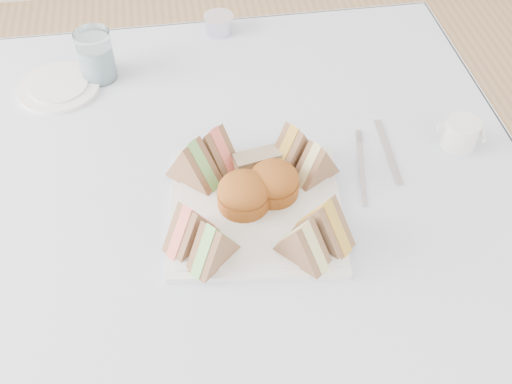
{
  "coord_description": "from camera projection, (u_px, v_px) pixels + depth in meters",
  "views": [
    {
      "loc": [
        -0.12,
        -0.82,
        1.58
      ],
      "look_at": [
        -0.01,
        -0.1,
        0.8
      ],
      "focal_mm": 45.0,
      "sensor_mm": 36.0,
      "label": 1
    }
  ],
  "objects": [
    {
      "name": "creamer_jug",
      "position": [
        461.0,
        134.0,
        1.2
      ],
      "size": [
        0.08,
        0.08,
        0.06
      ],
      "primitive_type": "cylinder",
      "rotation": [
        0.0,
        0.0,
        -0.26
      ],
      "color": "silver",
      "rests_on": "tablecloth"
    },
    {
      "name": "sandwich_fl_a",
      "position": [
        190.0,
        224.0,
        1.02
      ],
      "size": [
        0.1,
        0.09,
        0.08
      ],
      "primitive_type": null,
      "rotation": [
        0.0,
        0.0,
        0.68
      ],
      "color": "brown",
      "rests_on": "serving_plate"
    },
    {
      "name": "tablecloth",
      "position": [
        251.0,
        172.0,
        1.18
      ],
      "size": [
        1.02,
        1.02,
        0.01
      ],
      "primitive_type": "cube",
      "color": "silver",
      "rests_on": "table"
    },
    {
      "name": "fork",
      "position": [
        362.0,
        173.0,
        1.17
      ],
      "size": [
        0.04,
        0.16,
        0.0
      ],
      "primitive_type": "cube",
      "rotation": [
        0.0,
        0.0,
        -0.21
      ],
      "color": "silver",
      "rests_on": "tablecloth"
    },
    {
      "name": "sandwich_fl_b",
      "position": [
        213.0,
        243.0,
        1.0
      ],
      "size": [
        0.1,
        0.09,
        0.08
      ],
      "primitive_type": null,
      "rotation": [
        0.0,
        0.0,
        0.74
      ],
      "color": "brown",
      "rests_on": "serving_plate"
    },
    {
      "name": "serving_plate",
      "position": [
        256.0,
        209.0,
        1.11
      ],
      "size": [
        0.33,
        0.33,
        0.01
      ],
      "primitive_type": "cube",
      "rotation": [
        0.0,
        0.0,
        -0.13
      ],
      "color": "silver",
      "rests_on": "tablecloth"
    },
    {
      "name": "tea_strainer",
      "position": [
        219.0,
        25.0,
        1.47
      ],
      "size": [
        0.08,
        0.08,
        0.04
      ],
      "primitive_type": "cylinder",
      "rotation": [
        0.0,
        0.0,
        -0.17
      ],
      "color": "silver",
      "rests_on": "tablecloth"
    },
    {
      "name": "sandwich_bl_a",
      "position": [
        193.0,
        161.0,
        1.11
      ],
      "size": [
        0.11,
        0.1,
        0.09
      ],
      "primitive_type": null,
      "rotation": [
        0.0,
        0.0,
        2.38
      ],
      "color": "brown",
      "rests_on": "serving_plate"
    },
    {
      "name": "water_glass",
      "position": [
        96.0,
        56.0,
        1.33
      ],
      "size": [
        0.09,
        0.09,
        0.11
      ],
      "primitive_type": "cylinder",
      "rotation": [
        0.0,
        0.0,
        -0.3
      ],
      "color": "white",
      "rests_on": "tablecloth"
    },
    {
      "name": "floor",
      "position": [
        253.0,
        366.0,
        1.72
      ],
      "size": [
        4.0,
        4.0,
        0.0
      ],
      "primitive_type": "plane",
      "color": "#9E7751",
      "rests_on": "ground"
    },
    {
      "name": "scone_left",
      "position": [
        244.0,
        193.0,
        1.08
      ],
      "size": [
        0.1,
        0.1,
        0.06
      ],
      "primitive_type": "cylinder",
      "rotation": [
        0.0,
        0.0,
        -0.11
      ],
      "color": "#96441B",
      "rests_on": "serving_plate"
    },
    {
      "name": "sandwich_br_a",
      "position": [
        316.0,
        161.0,
        1.12
      ],
      "size": [
        0.1,
        0.08,
        0.08
      ],
      "primitive_type": null,
      "rotation": [
        0.0,
        0.0,
        -2.6
      ],
      "color": "brown",
      "rests_on": "serving_plate"
    },
    {
      "name": "sandwich_fr_a",
      "position": [
        325.0,
        220.0,
        1.02
      ],
      "size": [
        0.1,
        0.11,
        0.09
      ],
      "primitive_type": null,
      "rotation": [
        0.0,
        0.0,
        -0.85
      ],
      "color": "brown",
      "rests_on": "serving_plate"
    },
    {
      "name": "table",
      "position": [
        252.0,
        288.0,
        1.45
      ],
      "size": [
        0.9,
        0.9,
        0.74
      ],
      "primitive_type": "cube",
      "color": "brown",
      "rests_on": "floor"
    },
    {
      "name": "sandwich_bl_b",
      "position": [
        215.0,
        147.0,
        1.14
      ],
      "size": [
        0.1,
        0.1,
        0.09
      ],
      "primitive_type": null,
      "rotation": [
        0.0,
        0.0,
        2.26
      ],
      "color": "brown",
      "rests_on": "serving_plate"
    },
    {
      "name": "knife",
      "position": [
        388.0,
        151.0,
        1.21
      ],
      "size": [
        0.02,
        0.18,
        0.0
      ],
      "primitive_type": "cube",
      "rotation": [
        0.0,
        0.0,
        -0.05
      ],
      "color": "silver",
      "rests_on": "tablecloth"
    },
    {
      "name": "pastry_slice",
      "position": [
        257.0,
        162.0,
        1.15
      ],
      "size": [
        0.09,
        0.05,
        0.04
      ],
      "primitive_type": "cube",
      "rotation": [
        0.0,
        0.0,
        0.2
      ],
      "color": "beige",
      "rests_on": "serving_plate"
    },
    {
      "name": "side_plate",
      "position": [
        59.0,
        87.0,
        1.34
      ],
      "size": [
        0.19,
        0.19,
        0.01
      ],
      "primitive_type": "cylinder",
      "rotation": [
        0.0,
        0.0,
        0.1
      ],
      "color": "silver",
      "rests_on": "tablecloth"
    },
    {
      "name": "scone_right",
      "position": [
        274.0,
        182.0,
        1.1
      ],
      "size": [
        0.11,
        0.11,
        0.06
      ],
      "primitive_type": "cylinder",
      "rotation": [
        0.0,
        0.0,
        0.27
      ],
      "color": "#96441B",
      "rests_on": "serving_plate"
    },
    {
      "name": "sandwich_br_b",
      "position": [
        294.0,
        145.0,
        1.14
      ],
      "size": [
        0.11,
        0.09,
        0.09
      ],
      "primitive_type": null,
      "rotation": [
        0.0,
        0.0,
        -2.58
      ],
      "color": "brown",
      "rests_on": "serving_plate"
    },
    {
      "name": "sandwich_fr_b",
      "position": [
        303.0,
        240.0,
        1.0
      ],
      "size": [
        0.09,
        0.1,
        0.08
      ],
      "primitive_type": null,
      "rotation": [
        0.0,
        0.0,
        -0.85
      ],
      "color": "brown",
      "rests_on": "serving_plate"
    }
  ]
}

